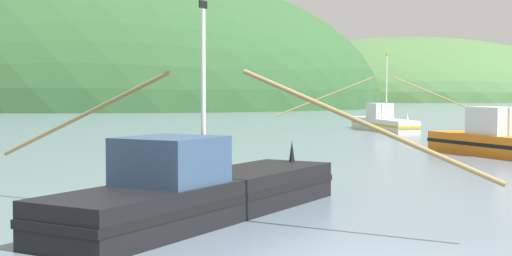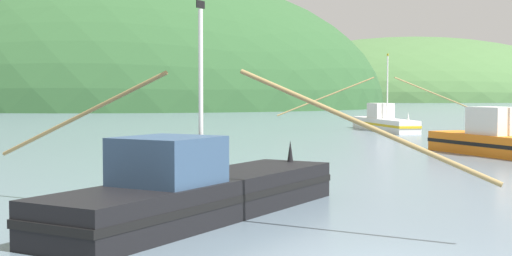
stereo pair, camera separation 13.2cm
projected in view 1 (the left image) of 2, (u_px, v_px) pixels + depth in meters
name	position (u px, v px, depth m)	size (l,w,h in m)	color
hill_far_center	(113.00, 107.00, 161.57)	(109.81, 87.85, 46.89)	#386633
hill_mid_right	(140.00, 107.00, 153.87)	(104.35, 83.48, 55.89)	#2D562D
hill_mid_left	(410.00, 101.00, 270.28)	(140.58, 112.47, 46.82)	#47703D
fishing_boat_orange	(501.00, 141.00, 37.70)	(3.54, 10.39, 6.55)	orange
fishing_boat_white	(382.00, 122.00, 62.16)	(18.64, 12.08, 6.56)	white
fishing_boat_black	(201.00, 192.00, 19.03)	(11.16, 10.73, 5.73)	black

